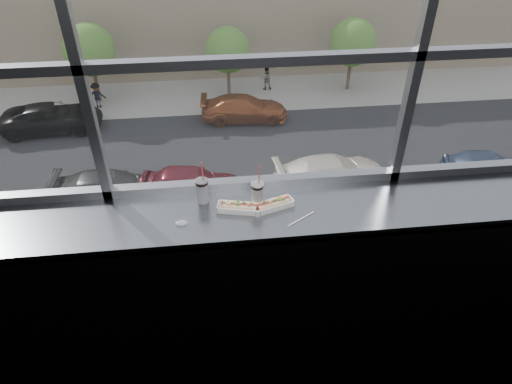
{
  "coord_description": "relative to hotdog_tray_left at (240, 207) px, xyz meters",
  "views": [
    {
      "loc": [
        -0.28,
        -1.08,
        2.97
      ],
      "look_at": [
        -0.02,
        1.23,
        1.25
      ],
      "focal_mm": 32.0,
      "sensor_mm": 36.0,
      "label": 1
    }
  ],
  "objects": [
    {
      "name": "car_near_d",
      "position": [
        5.83,
        16.26,
        -10.92
      ],
      "size": [
        3.6,
        7.15,
        2.29
      ],
      "primitive_type": "imported",
      "rotation": [
        0.0,
        0.0,
        1.68
      ],
      "color": "white",
      "rests_on": "street_asphalt"
    },
    {
      "name": "loose_straw",
      "position": [
        0.38,
        -0.13,
        -0.02
      ],
      "size": [
        0.19,
        0.13,
        0.01
      ],
      "primitive_type": "cylinder",
      "rotation": [
        0.0,
        1.57,
        0.57
      ],
      "color": "white",
      "rests_on": "counter"
    },
    {
      "name": "counter_fascia",
      "position": [
        0.13,
        -0.27,
        -0.58
      ],
      "size": [
        6.0,
        0.04,
        1.04
      ],
      "primitive_type": "cube",
      "color": "gray",
      "rests_on": "ground"
    },
    {
      "name": "far_building",
      "position": [
        0.13,
        38.26,
        -8.13
      ],
      "size": [
        50.0,
        14.0,
        8.0
      ],
      "primitive_type": "cube",
      "color": "gray",
      "rests_on": "plaza_ground"
    },
    {
      "name": "plaza_near",
      "position": [
        0.13,
        7.26,
        -12.11
      ],
      "size": [
        50.0,
        14.0,
        0.04
      ],
      "primitive_type": "cube",
      "color": "gray",
      "rests_on": "plaza_ground"
    },
    {
      "name": "car_far_a",
      "position": [
        -9.82,
        24.26,
        -10.97
      ],
      "size": [
        3.22,
        6.8,
        2.21
      ],
      "primitive_type": "imported",
      "rotation": [
        0.0,
        0.0,
        1.64
      ],
      "color": "black",
      "rests_on": "street_asphalt"
    },
    {
      "name": "tree_left",
      "position": [
        -7.71,
        28.26,
        -8.48
      ],
      "size": [
        3.44,
        3.44,
        5.37
      ],
      "color": "#47382B",
      "rests_on": "far_sidewalk"
    },
    {
      "name": "wrapper",
      "position": [
        -0.37,
        -0.09,
        -0.02
      ],
      "size": [
        0.09,
        0.06,
        0.02
      ],
      "primitive_type": "ellipsoid",
      "color": "silver",
      "rests_on": "counter"
    },
    {
      "name": "car_near_e",
      "position": [
        14.19,
        16.26,
        -11.06
      ],
      "size": [
        3.34,
        6.37,
        2.03
      ],
      "primitive_type": "imported",
      "rotation": [
        0.0,
        0.0,
        1.43
      ],
      "color": "#34425F",
      "rests_on": "street_asphalt"
    },
    {
      "name": "hotdog_tray_left",
      "position": [
        0.0,
        0.0,
        0.0
      ],
      "size": [
        0.3,
        0.16,
        0.07
      ],
      "rotation": [
        0.0,
        0.0,
        -0.23
      ],
      "color": "white",
      "rests_on": "counter"
    },
    {
      "name": "wall_back_lower",
      "position": [
        0.13,
        0.26,
        -0.58
      ],
      "size": [
        6.0,
        0.0,
        6.0
      ],
      "primitive_type": "plane",
      "rotation": [
        1.57,
        0.0,
        0.0
      ],
      "color": "black",
      "rests_on": "ground"
    },
    {
      "name": "soda_cup_right",
      "position": [
        0.12,
        0.06,
        0.06
      ],
      "size": [
        0.09,
        0.09,
        0.32
      ],
      "color": "white",
      "rests_on": "counter"
    },
    {
      "name": "pedestrian_a",
      "position": [
        -7.6,
        27.23,
        -11.05
      ],
      "size": [
        0.93,
        0.7,
        2.09
      ],
      "primitive_type": "imported",
      "rotation": [
        0.0,
        0.0,
        3.14
      ],
      "color": "#66605B",
      "rests_on": "far_sidewalk"
    },
    {
      "name": "hotdog_tray_right",
      "position": [
        0.22,
        0.01,
        -0.0
      ],
      "size": [
        0.3,
        0.17,
        0.07
      ],
      "rotation": [
        0.0,
        0.0,
        0.31
      ],
      "color": "white",
      "rests_on": "counter"
    },
    {
      "name": "tree_right",
      "position": [
        10.08,
        28.26,
        -8.65
      ],
      "size": [
        3.28,
        3.28,
        5.13
      ],
      "color": "#47382B",
      "rests_on": "far_sidewalk"
    },
    {
      "name": "car_far_b",
      "position": [
        2.09,
        24.26,
        -11.01
      ],
      "size": [
        3.06,
        6.54,
        2.13
      ],
      "primitive_type": "imported",
      "rotation": [
        0.0,
        0.0,
        1.51
      ],
      "color": "#94411C",
      "rests_on": "street_asphalt"
    },
    {
      "name": "counter",
      "position": [
        0.13,
        -0.01,
        -0.06
      ],
      "size": [
        6.0,
        0.55,
        0.06
      ],
      "primitive_type": "cube",
      "color": "gray",
      "rests_on": "ground"
    },
    {
      "name": "far_sidewalk",
      "position": [
        0.13,
        28.26,
        -12.11
      ],
      "size": [
        80.0,
        6.0,
        0.04
      ],
      "primitive_type": "cube",
      "color": "gray",
      "rests_on": "plaza_ground"
    },
    {
      "name": "window_mullions",
      "position": [
        0.13,
        0.26,
        1.17
      ],
      "size": [
        6.0,
        0.08,
        2.4
      ],
      "primitive_type": null,
      "color": "gray",
      "rests_on": "ground"
    },
    {
      "name": "plaza_ground",
      "position": [
        0.13,
        43.76,
        -12.13
      ],
      "size": [
        120.0,
        120.0,
        0.0
      ],
      "primitive_type": "plane",
      "color": "gray",
      "rests_on": "ground"
    },
    {
      "name": "car_near_c",
      "position": [
        -1.31,
        16.26,
        -10.96
      ],
      "size": [
        3.57,
        6.97,
        2.23
      ],
      "primitive_type": "imported",
      "rotation": [
        0.0,
        0.0,
        1.45
      ],
      "color": "maroon",
      "rests_on": "street_asphalt"
    },
    {
      "name": "window_glass",
      "position": [
        0.13,
        0.28,
        1.17
      ],
      "size": [
        6.0,
        0.0,
        6.0
      ],
      "primitive_type": "plane",
      "rotation": [
        1.57,
        0.0,
        0.0
      ],
      "color": "silver",
      "rests_on": "ground"
    },
    {
      "name": "tree_center",
      "position": [
        1.36,
        28.26,
        -8.85
      ],
      "size": [
        3.1,
        3.1,
        4.84
      ],
      "color": "#47382B",
      "rests_on": "far_sidewalk"
    },
    {
      "name": "soda_cup_left",
      "position": [
        -0.23,
        0.13,
        0.06
      ],
      "size": [
        0.09,
        0.09,
        0.32
      ],
      "color": "white",
      "rests_on": "counter"
    },
    {
      "name": "car_near_b",
      "position": [
        -5.15,
        16.26,
        -10.99
      ],
      "size": [
        2.87,
        6.53,
        2.15
      ],
      "primitive_type": "imported",
      "rotation": [
        0.0,
        0.0,
        1.54
      ],
      "color": "#333333",
      "rests_on": "street_asphalt"
    },
    {
      "name": "pedestrian_c",
      "position": [
        4.12,
        28.9,
        -11.09
      ],
      "size": [
        0.89,
        0.66,
        1.99
      ],
      "primitive_type": "imported",
      "rotation": [
        0.0,
        0.0,
        3.14
      ],
      "color": "#66605B",
      "rests_on": "far_sidewalk"
    },
    {
      "name": "street_asphalt",
      "position": [
        0.13,
        20.26,
        -12.1
      ],
      "size": [
        80.0,
        10.0,
        0.06
      ],
      "primitive_type": "cube",
      "color": "black",
      "rests_on": "plaza_ground"
    }
  ]
}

